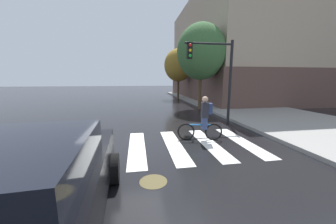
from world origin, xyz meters
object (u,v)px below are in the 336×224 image
at_px(manhole_cover, 153,181).
at_px(cyclist, 203,119).
at_px(traffic_light_near, 215,68).
at_px(fire_hydrant, 227,102).
at_px(street_tree_mid, 178,65).
at_px(sedan_near, 26,197).
at_px(street_tree_near, 201,52).

bearing_deg(manhole_cover, cyclist, 50.49).
relative_size(traffic_light_near, fire_hydrant, 5.38).
relative_size(cyclist, fire_hydrant, 2.17).
xyz_separation_m(manhole_cover, traffic_light_near, (3.54, 4.92, 2.86)).
height_order(traffic_light_near, street_tree_mid, street_tree_mid).
distance_m(sedan_near, traffic_light_near, 8.54).
relative_size(manhole_cover, sedan_near, 0.14).
relative_size(fire_hydrant, street_tree_near, 0.12).
bearing_deg(street_tree_mid, sedan_near, -108.32).
xyz_separation_m(sedan_near, traffic_light_near, (5.30, 6.37, 2.04)).
bearing_deg(street_tree_mid, street_tree_near, -89.96).
bearing_deg(fire_hydrant, cyclist, -122.99).
relative_size(traffic_light_near, street_tree_near, 0.66).
xyz_separation_m(sedan_near, street_tree_mid, (6.26, 18.90, 3.08)).
bearing_deg(cyclist, fire_hydrant, 57.01).
relative_size(manhole_cover, fire_hydrant, 0.82).
height_order(sedan_near, fire_hydrant, sedan_near).
bearing_deg(manhole_cover, street_tree_mid, 75.56).
bearing_deg(cyclist, traffic_light_near, 58.96).
bearing_deg(street_tree_mid, cyclist, -99.01).
height_order(manhole_cover, sedan_near, sedan_near).
bearing_deg(traffic_light_near, sedan_near, -129.75).
xyz_separation_m(manhole_cover, street_tree_near, (4.50, 9.80, 4.32)).
bearing_deg(street_tree_near, manhole_cover, -114.66).
bearing_deg(street_tree_mid, traffic_light_near, -94.36).
height_order(fire_hydrant, street_tree_near, street_tree_near).
bearing_deg(street_tree_near, sedan_near, -119.09).
bearing_deg(fire_hydrant, street_tree_near, 173.77).
xyz_separation_m(manhole_cover, street_tree_mid, (4.49, 17.44, 3.89)).
bearing_deg(street_tree_near, street_tree_mid, 90.04).
distance_m(traffic_light_near, fire_hydrant, 6.06).
relative_size(sedan_near, street_tree_mid, 0.81).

